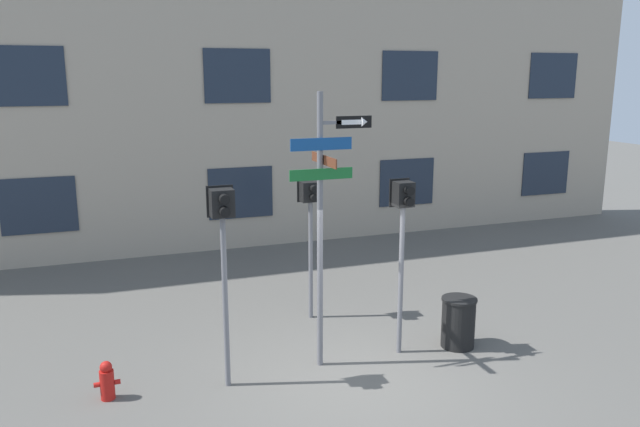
{
  "coord_description": "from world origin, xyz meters",
  "views": [
    {
      "loc": [
        -3.44,
        -7.83,
        4.46
      ],
      "look_at": [
        -0.37,
        0.69,
        2.44
      ],
      "focal_mm": 35.0,
      "sensor_mm": 36.0,
      "label": 1
    }
  ],
  "objects_px": {
    "pedestrian_signal_left": "(223,233)",
    "fire_hydrant": "(107,381)",
    "pedestrian_signal_across": "(311,210)",
    "pedestrian_signal_right": "(403,221)",
    "trash_bin": "(458,322)",
    "street_sign_pole": "(324,208)"
  },
  "relations": [
    {
      "from": "pedestrian_signal_right",
      "to": "pedestrian_signal_left",
      "type": "bearing_deg",
      "value": -176.99
    },
    {
      "from": "street_sign_pole",
      "to": "pedestrian_signal_left",
      "type": "relative_size",
      "value": 1.43
    },
    {
      "from": "street_sign_pole",
      "to": "pedestrian_signal_right",
      "type": "distance_m",
      "value": 1.34
    },
    {
      "from": "pedestrian_signal_left",
      "to": "fire_hydrant",
      "type": "distance_m",
      "value": 2.64
    },
    {
      "from": "fire_hydrant",
      "to": "trash_bin",
      "type": "bearing_deg",
      "value": -1.57
    },
    {
      "from": "pedestrian_signal_right",
      "to": "pedestrian_signal_across",
      "type": "xyz_separation_m",
      "value": [
        -0.87,
        1.92,
        -0.15
      ]
    },
    {
      "from": "pedestrian_signal_left",
      "to": "trash_bin",
      "type": "distance_m",
      "value": 4.33
    },
    {
      "from": "pedestrian_signal_across",
      "to": "trash_bin",
      "type": "height_order",
      "value": "pedestrian_signal_across"
    },
    {
      "from": "pedestrian_signal_right",
      "to": "pedestrian_signal_across",
      "type": "distance_m",
      "value": 2.11
    },
    {
      "from": "pedestrian_signal_left",
      "to": "fire_hydrant",
      "type": "relative_size",
      "value": 5.22
    },
    {
      "from": "pedestrian_signal_left",
      "to": "fire_hydrant",
      "type": "bearing_deg",
      "value": 173.66
    },
    {
      "from": "pedestrian_signal_right",
      "to": "fire_hydrant",
      "type": "bearing_deg",
      "value": 179.56
    },
    {
      "from": "street_sign_pole",
      "to": "pedestrian_signal_right",
      "type": "xyz_separation_m",
      "value": [
        1.31,
        -0.02,
        -0.3
      ]
    },
    {
      "from": "pedestrian_signal_across",
      "to": "fire_hydrant",
      "type": "height_order",
      "value": "pedestrian_signal_across"
    },
    {
      "from": "fire_hydrant",
      "to": "pedestrian_signal_right",
      "type": "bearing_deg",
      "value": -0.44
    },
    {
      "from": "pedestrian_signal_across",
      "to": "fire_hydrant",
      "type": "relative_size",
      "value": 4.62
    },
    {
      "from": "pedestrian_signal_across",
      "to": "fire_hydrant",
      "type": "bearing_deg",
      "value": -152.78
    },
    {
      "from": "pedestrian_signal_left",
      "to": "pedestrian_signal_across",
      "type": "distance_m",
      "value": 2.89
    },
    {
      "from": "pedestrian_signal_right",
      "to": "trash_bin",
      "type": "bearing_deg",
      "value": -6.55
    },
    {
      "from": "street_sign_pole",
      "to": "trash_bin",
      "type": "xyz_separation_m",
      "value": [
        2.34,
        -0.13,
        -2.09
      ]
    },
    {
      "from": "pedestrian_signal_left",
      "to": "pedestrian_signal_across",
      "type": "height_order",
      "value": "pedestrian_signal_left"
    },
    {
      "from": "pedestrian_signal_left",
      "to": "pedestrian_signal_right",
      "type": "xyz_separation_m",
      "value": [
        2.87,
        0.15,
        -0.09
      ]
    }
  ]
}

